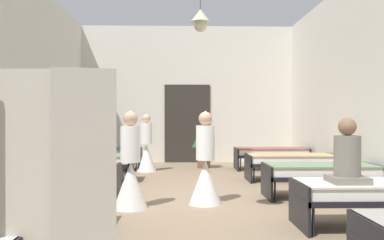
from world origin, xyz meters
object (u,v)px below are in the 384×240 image
at_px(potted_plant, 204,138).
at_px(privacy_screen, 21,196).
at_px(bed_right_row_1, 373,193).
at_px(bed_right_row_3, 290,161).
at_px(bed_right_row_2, 320,172).
at_px(bed_left_row_3, 88,161).
at_px(bed_left_row_1, 16,194).
at_px(bed_left_row_4, 105,153).
at_px(nurse_mid_aisle, 130,174).
at_px(nurse_far_aisle, 205,171).
at_px(patient_seated_primary, 347,159).
at_px(bed_right_row_4, 271,153).
at_px(bed_left_row_2, 62,173).
at_px(nurse_near_aisle, 146,151).

xyz_separation_m(potted_plant, privacy_screen, (-1.68, -8.36, 0.04)).
relative_size(bed_right_row_1, bed_right_row_3, 1.00).
relative_size(bed_right_row_2, bed_left_row_3, 1.00).
relative_size(bed_left_row_1, bed_left_row_4, 1.00).
distance_m(bed_right_row_3, nurse_mid_aisle, 4.12).
height_order(nurse_far_aisle, patient_seated_primary, nurse_far_aisle).
distance_m(bed_right_row_4, privacy_screen, 8.69).
relative_size(bed_left_row_1, privacy_screen, 1.12).
relative_size(bed_left_row_1, patient_seated_primary, 2.38).
bearing_deg(bed_right_row_2, potted_plant, 112.86).
height_order(bed_left_row_2, bed_right_row_3, same).
distance_m(bed_left_row_4, nurse_far_aisle, 4.89).
xyz_separation_m(bed_left_row_1, bed_right_row_4, (4.40, 5.70, 0.00)).
bearing_deg(privacy_screen, bed_left_row_3, 102.12).
height_order(nurse_far_aisle, potted_plant, nurse_far_aisle).
bearing_deg(potted_plant, bed_left_row_4, -171.32).
relative_size(bed_left_row_2, nurse_mid_aisle, 1.28).
height_order(bed_right_row_1, privacy_screen, privacy_screen).
bearing_deg(bed_left_row_3, bed_right_row_2, -23.33).
relative_size(bed_left_row_4, privacy_screen, 1.12).
bearing_deg(privacy_screen, bed_right_row_2, 53.52).
height_order(bed_right_row_4, potted_plant, potted_plant).
distance_m(nurse_far_aisle, patient_seated_primary, 2.26).
distance_m(bed_left_row_3, patient_seated_primary, 5.61).
height_order(bed_left_row_3, potted_plant, potted_plant).
relative_size(bed_left_row_3, nurse_mid_aisle, 1.28).
distance_m(nurse_far_aisle, privacy_screen, 3.99).
relative_size(nurse_near_aisle, potted_plant, 1.18).
distance_m(bed_right_row_1, bed_left_row_3, 5.82).
xyz_separation_m(bed_right_row_2, nurse_far_aisle, (-2.01, -0.46, 0.09)).
relative_size(bed_left_row_1, bed_right_row_2, 1.00).
height_order(bed_right_row_2, bed_left_row_3, same).
height_order(bed_right_row_2, nurse_mid_aisle, nurse_mid_aisle).
bearing_deg(nurse_near_aisle, nurse_far_aisle, 133.83).
bearing_deg(nurse_far_aisle, potted_plant, 34.79).
xyz_separation_m(bed_left_row_2, bed_left_row_4, (0.00, 3.80, 0.00)).
bearing_deg(bed_right_row_3, bed_left_row_4, 156.67).
bearing_deg(bed_right_row_1, bed_right_row_3, 90.00).
bearing_deg(potted_plant, bed_left_row_2, -122.07).
bearing_deg(bed_left_row_2, patient_seated_primary, -25.78).
distance_m(bed_right_row_1, nurse_far_aisle, 2.47).
relative_size(bed_left_row_2, nurse_far_aisle, 1.28).
relative_size(bed_right_row_3, potted_plant, 1.51).
xyz_separation_m(bed_right_row_1, privacy_screen, (-3.45, -2.26, 0.41)).
relative_size(bed_left_row_3, nurse_near_aisle, 1.28).
bearing_deg(nurse_mid_aisle, bed_right_row_3, 95.99).
relative_size(bed_left_row_3, privacy_screen, 1.12).
height_order(bed_left_row_1, bed_left_row_3, same).
height_order(bed_left_row_2, bed_right_row_4, same).
bearing_deg(patient_seated_primary, privacy_screen, -144.64).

